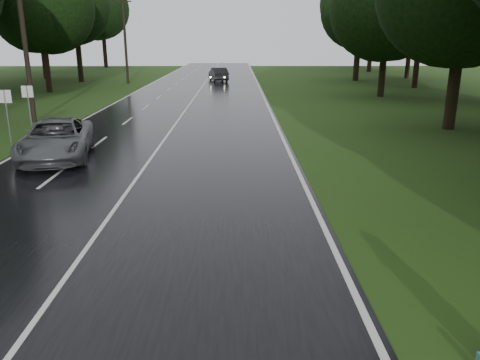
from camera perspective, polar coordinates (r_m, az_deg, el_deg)
The scene contains 14 objects.
ground at distance 9.92m, azimuth -21.80°, elevation -13.22°, with size 160.00×160.00×0.00m, color #254313.
road at distance 28.57m, azimuth -7.55°, elevation 7.07°, with size 12.00×140.00×0.04m, color black.
lane_center at distance 28.57m, azimuth -7.56°, elevation 7.12°, with size 0.12×140.00×0.01m, color silver.
grey_car at distance 20.68m, azimuth -21.36°, elevation 4.64°, with size 2.60×5.64×1.57m, color #515557.
far_car at distance 55.78m, azimuth -2.65°, elevation 12.67°, with size 1.62×4.66×1.53m, color black.
utility_pole_mid at distance 30.73m, azimuth -23.60°, elevation 6.46°, with size 1.80×0.28×9.01m, color black, non-canonical shape.
utility_pole_far at distance 54.59m, azimuth -13.40°, elevation 11.31°, with size 1.80×0.28×9.49m, color black, non-canonical shape.
road_sign_a at distance 24.94m, azimuth -25.95°, elevation 4.06°, with size 0.60×0.10×2.49m, color white, non-canonical shape.
road_sign_b at distance 27.10m, azimuth -23.83°, elevation 5.22°, with size 0.59×0.10×2.45m, color white, non-canonical shape.
tree_left_e at distance 47.81m, azimuth -22.05°, elevation 9.84°, with size 8.35×8.35×13.05m, color black, non-canonical shape.
tree_left_f at distance 58.17m, azimuth -18.65°, elevation 11.21°, with size 9.55×9.55×14.92m, color black, non-canonical shape.
tree_right_d at distance 28.44m, azimuth 23.89°, elevation 5.70°, with size 8.16×8.16×12.75m, color black, non-canonical shape.
tree_right_e at distance 42.69m, azimuth 16.63°, elevation 9.67°, with size 7.59×7.59×11.87m, color black, non-canonical shape.
tree_right_f at distance 58.35m, azimuth 13.79°, elevation 11.61°, with size 8.78×8.78×13.71m, color black, non-canonical shape.
Camera 1 is at (3.53, -7.95, 4.75)m, focal length 35.22 mm.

